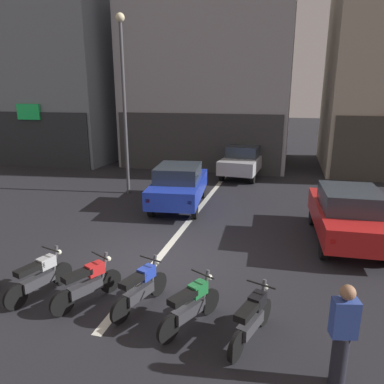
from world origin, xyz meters
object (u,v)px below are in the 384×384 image
Objects in this scene: car_red_parked_kerbside at (348,214)px; person_by_motorcycles at (342,336)px; motorcycle_black_row_rightmost at (252,318)px; car_blue_crossing_near at (179,184)px; car_silver_down_street at (243,160)px; street_lamp at (124,90)px; motorcycle_green_row_right_mid at (191,305)px; motorcycle_silver_row_leftmost at (40,276)px; motorcycle_red_row_left_mid at (88,283)px; motorcycle_blue_row_centre at (141,287)px.

person_by_motorcycles is at bearing -98.36° from car_red_parked_kerbside.
car_blue_crossing_near is at bearing 116.51° from motorcycle_black_row_rightmost.
car_red_parked_kerbside is 0.99× the size of car_silver_down_street.
street_lamp is 10.48m from motorcycle_green_row_right_mid.
motorcycle_silver_row_leftmost is 1.06× the size of motorcycle_green_row_right_mid.
motorcycle_silver_row_leftmost is 1.06× the size of motorcycle_red_row_left_mid.
car_blue_crossing_near is 1.02× the size of car_red_parked_kerbside.
motorcycle_silver_row_leftmost is (1.71, -8.07, -3.92)m from street_lamp.
person_by_motorcycles is (2.48, -0.77, 0.40)m from motorcycle_green_row_right_mid.
car_red_parked_kerbside is 9.71m from street_lamp.
motorcycle_silver_row_leftmost is 3.42m from motorcycle_green_row_right_mid.
street_lamp reaches higher than car_silver_down_street.
motorcycle_red_row_left_mid and motorcycle_blue_row_centre have the same top height.
motorcycle_silver_row_leftmost is at bearing -176.53° from motorcycle_blue_row_centre.
motorcycle_red_row_left_mid is (1.14, 0.02, 0.00)m from motorcycle_silver_row_leftmost.
car_silver_down_street is 12.51m from motorcycle_blue_row_centre.
car_red_parked_kerbside is 2.58× the size of motorcycle_silver_row_leftmost.
motorcycle_black_row_rightmost is at bearing -5.38° from motorcycle_green_row_right_mid.
street_lamp is 4.75× the size of motorcycle_red_row_left_mid.
motorcycle_black_row_rightmost is at bearing -53.18° from street_lamp.
car_blue_crossing_near is 2.57× the size of person_by_motorcycles.
street_lamp reaches higher than car_blue_crossing_near.
motorcycle_red_row_left_mid is at bearing 174.82° from motorcycle_green_row_right_mid.
motorcycle_green_row_right_mid is at bearing -15.78° from motorcycle_blue_row_centre.
motorcycle_green_row_right_mid is (1.14, -0.32, 0.00)m from motorcycle_blue_row_centre.
person_by_motorcycles is at bearing -11.56° from motorcycle_red_row_left_mid.
motorcycle_green_row_right_mid is 1.14m from motorcycle_black_row_rightmost.
car_silver_down_street is at bearing 98.03° from motorcycle_black_row_rightmost.
car_red_parked_kerbside and car_silver_down_street have the same top height.
car_blue_crossing_near is at bearing 122.22° from person_by_motorcycles.
street_lamp is 4.75× the size of motorcycle_green_row_right_mid.
car_silver_down_street is at bearing 87.93° from motorcycle_blue_row_centre.
car_blue_crossing_near is at bearing -106.33° from car_silver_down_street.
car_blue_crossing_near is at bearing 91.06° from motorcycle_red_row_left_mid.
motorcycle_green_row_right_mid is at bearing -71.02° from car_blue_crossing_near.
motorcycle_silver_row_leftmost is 2.28m from motorcycle_blue_row_centre.
car_red_parked_kerbside is 8.29m from motorcycle_silver_row_leftmost.
motorcycle_silver_row_leftmost is 0.97× the size of person_by_motorcycles.
car_silver_down_street is at bearing 103.13° from person_by_motorcycles.
motorcycle_green_row_right_mid is at bearing -3.09° from motorcycle_silver_row_leftmost.
car_silver_down_street is 2.60× the size of motorcycle_silver_row_leftmost.
motorcycle_silver_row_leftmost is (-6.74, -4.81, -0.43)m from car_red_parked_kerbside.
person_by_motorcycles is (4.88, -7.74, -0.03)m from car_blue_crossing_near.
car_blue_crossing_near is 4.61m from street_lamp.
person_by_motorcycles reaches higher than motorcycle_red_row_left_mid.
motorcycle_black_row_rightmost is at bearing -3.66° from motorcycle_silver_row_leftmost.
motorcycle_green_row_right_mid is at bearing -86.93° from car_silver_down_street.
motorcycle_silver_row_leftmost is 1.01× the size of motorcycle_black_row_rightmost.
person_by_motorcycles reaches higher than motorcycle_blue_row_centre.
street_lamp is 9.71m from motorcycle_blue_row_centre.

